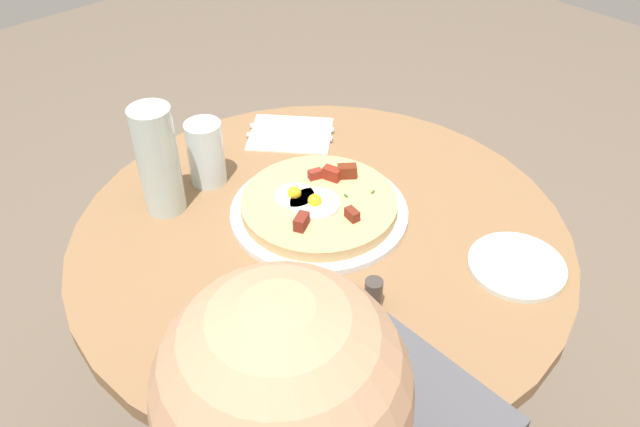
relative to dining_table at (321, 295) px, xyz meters
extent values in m
cylinder|color=olive|center=(0.00, 0.00, 0.15)|extent=(0.87, 0.87, 0.03)
cylinder|color=#333338|center=(0.00, 0.00, -0.20)|extent=(0.10, 0.10, 0.67)
sphere|color=tan|center=(0.41, 0.40, 0.50)|extent=(0.19, 0.19, 0.19)
cylinder|color=#4C4C51|center=(0.21, 0.20, 0.19)|extent=(0.23, 0.23, 0.07)
cylinder|color=white|center=(-0.03, -0.03, 0.17)|extent=(0.32, 0.32, 0.01)
cylinder|color=tan|center=(-0.03, -0.03, 0.19)|extent=(0.28, 0.28, 0.02)
cylinder|color=white|center=(-0.01, -0.03, 0.20)|extent=(0.09, 0.09, 0.01)
sphere|color=yellow|center=(-0.01, -0.03, 0.21)|extent=(0.03, 0.03, 0.03)
cylinder|color=white|center=(0.00, -0.07, 0.20)|extent=(0.07, 0.07, 0.01)
sphere|color=yellow|center=(0.00, -0.07, 0.21)|extent=(0.02, 0.02, 0.02)
cube|color=maroon|center=(-0.09, -0.06, 0.21)|extent=(0.03, 0.04, 0.02)
cube|color=maroon|center=(0.04, 0.00, 0.21)|extent=(0.04, 0.03, 0.02)
cube|color=maroon|center=(-0.07, -0.09, 0.21)|extent=(0.03, 0.02, 0.02)
cube|color=maroon|center=(-0.11, -0.05, 0.21)|extent=(0.04, 0.04, 0.02)
cube|color=maroon|center=(-0.03, 0.04, 0.21)|extent=(0.02, 0.03, 0.02)
cube|color=#387F2D|center=(-0.11, 0.02, 0.20)|extent=(0.01, 0.00, 0.00)
cube|color=#387F2D|center=(-0.03, 0.00, 0.20)|extent=(0.01, 0.01, 0.00)
cube|color=#387F2D|center=(-0.03, 0.04, 0.20)|extent=(0.01, 0.01, 0.00)
cube|color=#387F2D|center=(0.01, 0.00, 0.20)|extent=(0.01, 0.01, 0.00)
cube|color=#387F2D|center=(-0.07, -0.09, 0.20)|extent=(0.00, 0.01, 0.00)
cube|color=#387F2D|center=(-0.07, -0.01, 0.20)|extent=(0.00, 0.01, 0.00)
cylinder|color=silver|center=(-0.17, 0.29, 0.17)|extent=(0.16, 0.16, 0.01)
cube|color=white|center=(-0.16, -0.27, 0.17)|extent=(0.22, 0.22, 0.00)
cube|color=silver|center=(-0.15, -0.26, 0.17)|extent=(0.13, 0.14, 0.00)
cube|color=silver|center=(-0.18, -0.28, 0.17)|extent=(0.13, 0.14, 0.00)
cylinder|color=silver|center=(0.06, -0.25, 0.23)|extent=(0.07, 0.07, 0.13)
cylinder|color=silver|center=(0.16, -0.24, 0.27)|extent=(0.07, 0.07, 0.20)
cylinder|color=white|center=(0.14, 0.11, 0.19)|extent=(0.03, 0.03, 0.05)
cylinder|color=#3F3833|center=(0.06, 0.18, 0.19)|extent=(0.03, 0.03, 0.05)
camera|label=1|loc=(0.57, 0.62, 0.89)|focal=35.89mm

